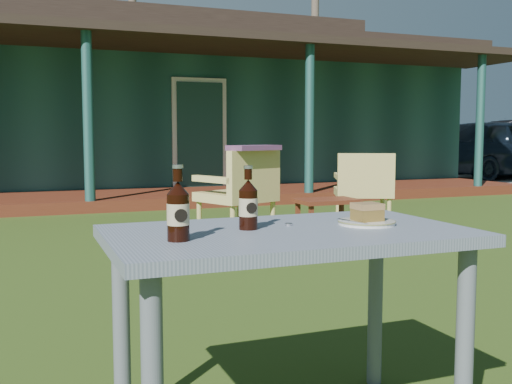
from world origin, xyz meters
name	(u,v)px	position (x,y,z in m)	size (l,w,h in m)	color
ground	(177,310)	(0.00, 0.00, 0.00)	(80.00, 80.00, 0.00)	#334916
pavilion	(64,107)	(0.00, 9.39, 1.61)	(15.80, 8.30, 3.45)	#1B4743
gravel_strip	(500,176)	(10.50, 8.50, 0.01)	(9.00, 6.00, 0.02)	gray
tree_mid	(133,31)	(3.00, 18.50, 4.75)	(0.28, 0.28, 9.50)	brown
tree_right	(315,15)	(9.50, 17.00, 5.50)	(0.28, 0.28, 11.00)	brown
car_near	(502,149)	(9.75, 7.69, 0.72)	(1.70, 4.23, 1.44)	black
cafe_table	(288,259)	(0.00, -1.60, 0.62)	(1.20, 0.70, 0.72)	slate
plate	(367,222)	(0.31, -1.60, 0.73)	(0.20, 0.20, 0.01)	silver
cake_slice	(367,212)	(0.31, -1.59, 0.77)	(0.09, 0.09, 0.06)	brown
fork	(352,221)	(0.24, -1.61, 0.74)	(0.01, 0.14, 0.00)	silver
cola_bottle_near	(248,204)	(-0.12, -1.55, 0.81)	(0.06, 0.07, 0.21)	black
cola_bottle_far	(178,211)	(-0.40, -1.68, 0.81)	(0.07, 0.07, 0.23)	black
bottle_cap	(289,224)	(0.04, -1.52, 0.72)	(0.03, 0.03, 0.01)	silver
armchair_left	(242,188)	(1.23, 2.25, 0.50)	(0.84, 0.82, 0.89)	tan
armchair_right	(364,185)	(2.75, 2.41, 0.47)	(0.80, 0.79, 0.84)	tan
floral_throw	(254,148)	(1.30, 2.08, 0.91)	(0.55, 0.24, 0.05)	#653960
side_table	(327,205)	(2.00, 1.87, 0.34)	(0.60, 0.40, 0.40)	#582515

